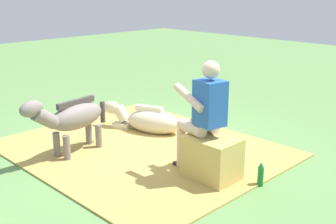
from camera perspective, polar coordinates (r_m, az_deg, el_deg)
The scene contains 7 objects.
ground_plane at distance 5.97m, azimuth -3.17°, elevation -5.05°, with size 24.00×24.00×0.00m, color #608C4C.
hay_patch at distance 5.98m, azimuth -3.43°, elevation -4.88°, with size 3.54×2.96×0.02m, color tan.
hay_bale at distance 5.04m, azimuth 5.78°, elevation -6.13°, with size 0.61×0.45×0.51m, color tan.
person_seated at distance 4.98m, azimuth 4.64°, elevation -0.01°, with size 0.70×0.49×1.39m.
pony_standing at distance 5.77m, azimuth -12.60°, elevation -0.75°, with size 0.43×1.34×0.87m.
pony_lying at distance 6.61m, azimuth -2.65°, elevation -1.12°, with size 1.34×0.74×0.42m.
soda_bottle at distance 5.02m, azimuth 12.11°, elevation -8.04°, with size 0.07×0.07×0.29m.
Camera 1 is at (-4.17, 3.66, 2.20)m, focal length 46.25 mm.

